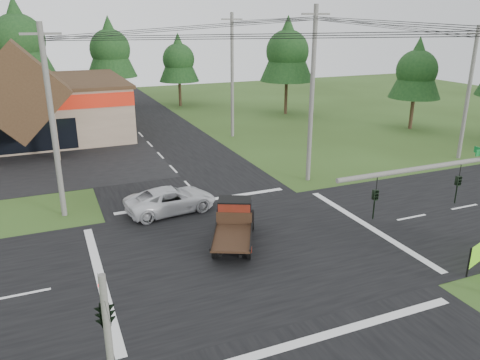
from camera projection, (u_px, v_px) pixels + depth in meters
ground at (249, 250)px, 22.65m from camera, size 120.00×120.00×0.00m
road_ns at (249, 250)px, 22.65m from camera, size 12.00×120.00×0.02m
road_ew at (249, 250)px, 22.65m from camera, size 120.00×12.00×0.02m
traffic_signal_corner at (104, 301)px, 12.37m from camera, size 0.53×2.48×4.40m
utility_pole_nw at (52, 122)px, 24.93m from camera, size 2.00×0.30×10.50m
utility_pole_ne at (312, 95)px, 30.65m from camera, size 2.00×0.30×11.50m
utility_pole_far at (468, 93)px, 36.00m from camera, size 2.00×0.30×10.20m
utility_pole_n at (232, 75)px, 42.90m from camera, size 2.00×0.30×11.20m
tree_row_c at (18, 37)px, 51.87m from camera, size 7.28×7.28×13.13m
tree_row_d at (110, 47)px, 56.85m from camera, size 6.16×6.16×11.11m
tree_row_e at (178, 58)px, 58.48m from camera, size 5.04×5.04×9.09m
tree_side_ne at (287, 49)px, 53.01m from camera, size 6.16×6.16×11.11m
tree_side_e_near at (417, 68)px, 45.93m from camera, size 5.04×5.04×9.09m
antique_flatbed_truck at (234, 225)px, 22.90m from camera, size 3.82×5.24×2.05m
white_pickup at (171, 200)px, 26.96m from camera, size 5.47×3.00×1.45m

